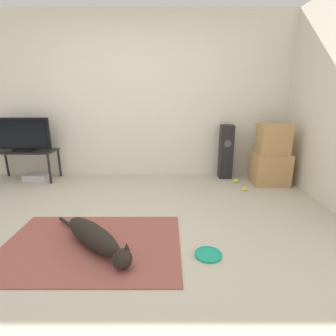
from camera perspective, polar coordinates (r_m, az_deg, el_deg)
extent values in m
plane|color=#BCB29E|center=(2.67, -14.47, -14.56)|extent=(12.00, 12.00, 0.00)
cube|color=silver|center=(4.37, -8.85, 14.87)|extent=(8.00, 0.06, 2.55)
cube|color=#934C42|center=(2.57, -16.44, -15.81)|extent=(1.60, 1.12, 0.01)
ellipsoid|color=black|center=(2.48, -16.28, -13.92)|extent=(0.70, 0.68, 0.22)
sphere|color=black|center=(2.18, -10.06, -18.90)|extent=(0.16, 0.16, 0.16)
cone|color=black|center=(2.15, -9.13, -16.60)|extent=(0.05, 0.05, 0.07)
cone|color=black|center=(2.11, -11.10, -17.42)|extent=(0.05, 0.05, 0.07)
cylinder|color=black|center=(2.93, -21.45, -10.98)|extent=(0.21, 0.20, 0.04)
cylinder|color=#199E7A|center=(2.37, 8.58, -18.15)|extent=(0.23, 0.23, 0.02)
torus|color=#199E7A|center=(2.36, 8.59, -18.00)|extent=(0.23, 0.23, 0.02)
cube|color=tan|center=(4.27, 21.12, -0.11)|extent=(0.52, 0.43, 0.48)
cube|color=tan|center=(4.17, 21.80, 5.92)|extent=(0.42, 0.35, 0.44)
cube|color=black|center=(4.34, 12.33, 3.48)|extent=(0.20, 0.20, 0.87)
cylinder|color=#4C4C51|center=(4.21, 12.75, 5.20)|extent=(0.11, 0.00, 0.11)
cube|color=black|center=(4.69, -28.86, 3.22)|extent=(0.94, 0.44, 0.02)
cylinder|color=black|center=(4.38, -24.56, -0.24)|extent=(0.04, 0.04, 0.46)
cylinder|color=black|center=(5.11, -31.84, 0.94)|extent=(0.04, 0.04, 0.46)
cylinder|color=black|center=(4.71, -22.72, 1.02)|extent=(0.04, 0.04, 0.46)
cube|color=black|center=(4.68, -28.89, 3.49)|extent=(0.29, 0.20, 0.03)
cube|color=black|center=(4.65, -29.26, 6.57)|extent=(0.84, 0.04, 0.48)
cube|color=black|center=(4.63, -29.37, 6.53)|extent=(0.77, 0.01, 0.44)
sphere|color=#C6E033|center=(3.89, 16.24, -4.31)|extent=(0.07, 0.07, 0.07)
sphere|color=#C6E033|center=(4.20, 14.43, -2.71)|extent=(0.07, 0.07, 0.07)
cube|color=#B7B7BC|center=(4.71, -26.86, -1.80)|extent=(0.36, 0.22, 0.09)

